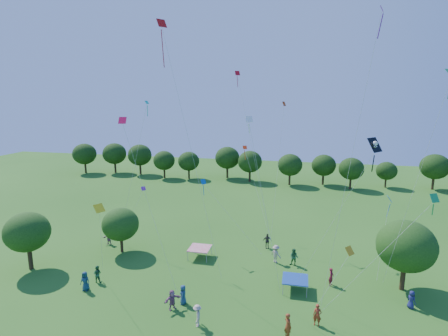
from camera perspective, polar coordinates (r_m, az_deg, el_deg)
near_tree_west at (r=39.39m, az=-29.46°, el=-9.09°), size 4.27×4.27×5.79m
near_tree_north at (r=39.92m, az=-16.55°, el=-8.80°), size 3.95×3.95×4.98m
near_tree_east at (r=34.60m, az=27.60°, el=-11.23°), size 4.92×4.92×6.32m
treeline at (r=70.35m, az=5.90°, el=1.03°), size 88.01×8.77×6.77m
tent_red_stripe at (r=37.94m, az=-3.99°, el=-12.94°), size 2.20×2.20×1.10m
tent_blue at (r=32.70m, az=11.55°, el=-17.37°), size 2.20×2.20×1.10m
crowd_person_0 at (r=33.49m, az=28.27°, el=-18.41°), size 0.75×0.83×1.50m
crowd_person_1 at (r=34.29m, az=17.10°, el=-16.61°), size 0.61×0.73×1.66m
crowd_person_2 at (r=36.93m, az=11.36°, el=-14.11°), size 0.97×0.69×1.78m
crowd_person_3 at (r=37.20m, az=8.48°, el=-13.71°), size 1.32×1.18×1.89m
crowd_person_4 at (r=47.87m, az=-15.36°, el=-8.32°), size 1.06×0.67×1.68m
crowd_person_5 at (r=30.05m, az=-8.46°, el=-20.50°), size 1.42×1.53×1.65m
crowd_person_6 at (r=30.58m, az=-6.68°, el=-19.85°), size 0.57×0.88×1.65m
crowd_person_7 at (r=28.90m, az=14.99°, el=-22.18°), size 0.66×0.46×1.68m
crowd_person_8 at (r=35.41m, az=-19.99°, el=-15.93°), size 0.84×0.53×1.60m
crowd_person_9 at (r=28.06m, az=-4.39°, el=-22.90°), size 0.73×1.19×1.70m
crowd_person_10 at (r=40.36m, az=7.06°, el=-11.74°), size 1.09×0.73×1.71m
crowd_person_11 at (r=43.18m, az=-18.30°, el=-10.81°), size 1.42×0.51×1.52m
crowd_person_12 at (r=34.40m, az=-21.73°, el=-16.77°), size 0.88×0.51×1.74m
crowd_person_13 at (r=27.25m, az=10.39°, el=-23.98°), size 0.78×0.84×1.89m
pirate_kite at (r=25.37m, az=23.07°, el=2.84°), size 5.11×4.23×12.74m
red_high_kite at (r=30.22m, az=-8.58°, el=15.78°), size 5.69×1.75×21.66m
small_kite_0 at (r=27.23m, az=-14.46°, el=1.62°), size 3.97×0.75×13.95m
small_kite_1 at (r=40.12m, az=9.31°, el=5.53°), size 0.97×5.17×14.94m
small_kite_2 at (r=28.14m, az=-19.63°, el=-7.47°), size 3.24×4.70×7.67m
small_kite_3 at (r=24.83m, az=28.42°, el=-7.68°), size 6.17×2.12×9.72m
small_kite_4 at (r=36.86m, az=-2.13°, el=-4.05°), size 6.88×2.55×6.87m
small_kite_5 at (r=39.05m, az=-13.61°, el=-4.59°), size 3.65×1.24×6.01m
small_kite_6 at (r=25.81m, az=5.33°, el=1.08°), size 2.90×1.20×14.05m
small_kite_7 at (r=38.97m, az=-13.52°, el=4.80°), size 3.79×1.03×15.05m
small_kite_8 at (r=42.25m, az=3.27°, el=9.93°), size 5.39×6.92×18.58m
small_kite_9 at (r=42.60m, az=4.12°, el=0.67°), size 4.26×6.43×9.51m
small_kite_10 at (r=27.65m, az=19.48°, el=-13.26°), size 2.46×0.80×4.73m
small_kite_11 at (r=27.62m, az=31.48°, el=7.01°), size 2.35×4.22×17.16m
small_kite_12 at (r=34.55m, az=25.25°, el=-5.84°), size 1.39×3.31×6.75m
small_kite_13 at (r=23.41m, az=21.35°, el=7.90°), size 2.38×1.91×20.47m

